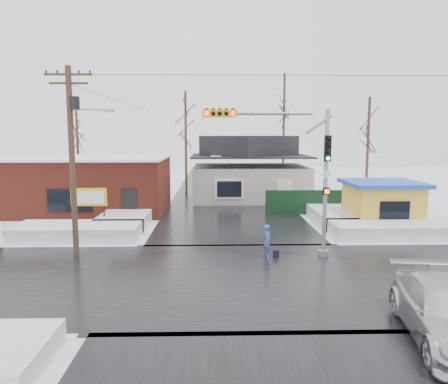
{
  "coord_description": "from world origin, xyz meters",
  "views": [
    {
      "loc": [
        -1.31,
        -17.36,
        5.87
      ],
      "look_at": [
        -0.77,
        4.15,
        3.0
      ],
      "focal_mm": 35.0,
      "sensor_mm": 36.0,
      "label": 1
    }
  ],
  "objects_px": {
    "utility_pole": "(73,150)",
    "marquee_sign": "(89,198)",
    "pedestrian": "(267,241)",
    "car": "(447,313)",
    "traffic_signal": "(293,163)",
    "kiosk": "(382,203)"
  },
  "relations": [
    {
      "from": "utility_pole",
      "to": "marquee_sign",
      "type": "height_order",
      "value": "utility_pole"
    },
    {
      "from": "pedestrian",
      "to": "car",
      "type": "xyz_separation_m",
      "value": [
        4.08,
        -8.57,
        0.02
      ]
    },
    {
      "from": "traffic_signal",
      "to": "pedestrian",
      "type": "xyz_separation_m",
      "value": [
        -1.16,
        -0.05,
        -3.75
      ]
    },
    {
      "from": "traffic_signal",
      "to": "car",
      "type": "distance_m",
      "value": 9.83
    },
    {
      "from": "marquee_sign",
      "to": "pedestrian",
      "type": "height_order",
      "value": "marquee_sign"
    },
    {
      "from": "marquee_sign",
      "to": "car",
      "type": "bearing_deg",
      "value": -46.54
    },
    {
      "from": "utility_pole",
      "to": "marquee_sign",
      "type": "distance_m",
      "value": 6.87
    },
    {
      "from": "kiosk",
      "to": "car",
      "type": "xyz_separation_m",
      "value": [
        -4.15,
        -15.65,
        -0.65
      ]
    },
    {
      "from": "kiosk",
      "to": "pedestrian",
      "type": "xyz_separation_m",
      "value": [
        -8.23,
        -7.08,
        -0.68
      ]
    },
    {
      "from": "kiosk",
      "to": "car",
      "type": "relative_size",
      "value": 0.82
    },
    {
      "from": "kiosk",
      "to": "pedestrian",
      "type": "bearing_deg",
      "value": -139.3
    },
    {
      "from": "utility_pole",
      "to": "car",
      "type": "xyz_separation_m",
      "value": [
        13.28,
        -9.15,
        -4.3
      ]
    },
    {
      "from": "marquee_sign",
      "to": "car",
      "type": "xyz_separation_m",
      "value": [
        14.35,
        -15.14,
        -1.11
      ]
    },
    {
      "from": "marquee_sign",
      "to": "car",
      "type": "distance_m",
      "value": 20.89
    },
    {
      "from": "marquee_sign",
      "to": "car",
      "type": "height_order",
      "value": "marquee_sign"
    },
    {
      "from": "kiosk",
      "to": "traffic_signal",
      "type": "bearing_deg",
      "value": -135.16
    },
    {
      "from": "traffic_signal",
      "to": "pedestrian",
      "type": "distance_m",
      "value": 3.93
    },
    {
      "from": "traffic_signal",
      "to": "utility_pole",
      "type": "distance_m",
      "value": 10.39
    },
    {
      "from": "utility_pole",
      "to": "car",
      "type": "bearing_deg",
      "value": -34.57
    },
    {
      "from": "traffic_signal",
      "to": "utility_pole",
      "type": "xyz_separation_m",
      "value": [
        -10.36,
        0.53,
        0.57
      ]
    },
    {
      "from": "utility_pole",
      "to": "kiosk",
      "type": "bearing_deg",
      "value": 20.44
    },
    {
      "from": "pedestrian",
      "to": "car",
      "type": "bearing_deg",
      "value": -160.58
    }
  ]
}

